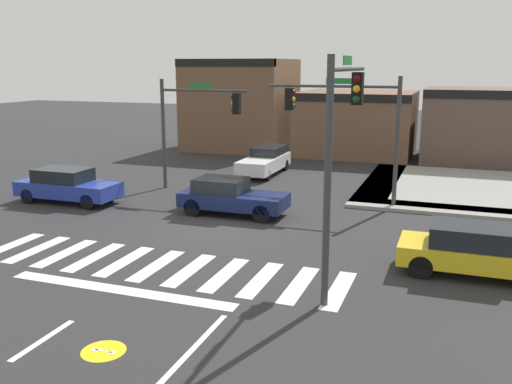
{
  "coord_description": "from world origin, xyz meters",
  "views": [
    {
      "loc": [
        8.29,
        -18.56,
        5.94
      ],
      "look_at": [
        1.18,
        1.12,
        1.17
      ],
      "focal_mm": 39.27,
      "sensor_mm": 36.0,
      "label": 1
    }
  ],
  "objects_px": {
    "traffic_signal_southeast": "(342,129)",
    "car_blue": "(67,185)",
    "car_navy": "(230,196)",
    "car_white": "(265,160)",
    "car_yellow": "(475,250)",
    "traffic_signal_northeast": "(347,116)",
    "traffic_signal_northwest": "(196,116)"
  },
  "relations": [
    {
      "from": "traffic_signal_southeast",
      "to": "car_yellow",
      "type": "xyz_separation_m",
      "value": [
        3.59,
        1.93,
        -3.53
      ]
    },
    {
      "from": "traffic_signal_southeast",
      "to": "car_white",
      "type": "xyz_separation_m",
      "value": [
        -7.08,
        14.44,
        -3.53
      ]
    },
    {
      "from": "traffic_signal_northeast",
      "to": "car_blue",
      "type": "distance_m",
      "value": 12.55
    },
    {
      "from": "car_blue",
      "to": "car_navy",
      "type": "bearing_deg",
      "value": 4.32
    },
    {
      "from": "car_navy",
      "to": "car_blue",
      "type": "xyz_separation_m",
      "value": [
        -7.54,
        -0.57,
        0.02
      ]
    },
    {
      "from": "traffic_signal_northwest",
      "to": "traffic_signal_southeast",
      "type": "distance_m",
      "value": 12.87
    },
    {
      "from": "car_yellow",
      "to": "traffic_signal_southeast",
      "type": "bearing_deg",
      "value": 28.25
    },
    {
      "from": "traffic_signal_northwest",
      "to": "traffic_signal_southeast",
      "type": "xyz_separation_m",
      "value": [
        8.82,
        -9.35,
        0.68
      ]
    },
    {
      "from": "traffic_signal_southeast",
      "to": "car_blue",
      "type": "xyz_separation_m",
      "value": [
        -13.14,
        5.21,
        -3.52
      ]
    },
    {
      "from": "car_navy",
      "to": "car_blue",
      "type": "relative_size",
      "value": 0.94
    },
    {
      "from": "car_navy",
      "to": "car_white",
      "type": "relative_size",
      "value": 0.91
    },
    {
      "from": "car_navy",
      "to": "car_blue",
      "type": "bearing_deg",
      "value": -175.68
    },
    {
      "from": "car_navy",
      "to": "car_yellow",
      "type": "height_order",
      "value": "car_yellow"
    },
    {
      "from": "traffic_signal_northeast",
      "to": "car_yellow",
      "type": "relative_size",
      "value": 1.3
    },
    {
      "from": "car_navy",
      "to": "car_yellow",
      "type": "relative_size",
      "value": 0.99
    },
    {
      "from": "car_navy",
      "to": "car_blue",
      "type": "height_order",
      "value": "car_blue"
    },
    {
      "from": "car_yellow",
      "to": "traffic_signal_northwest",
      "type": "bearing_deg",
      "value": -30.9
    },
    {
      "from": "traffic_signal_northeast",
      "to": "car_blue",
      "type": "xyz_separation_m",
      "value": [
        -11.53,
        -3.88,
        -3.07
      ]
    },
    {
      "from": "traffic_signal_northwest",
      "to": "car_white",
      "type": "relative_size",
      "value": 1.12
    },
    {
      "from": "car_yellow",
      "to": "traffic_signal_northeast",
      "type": "bearing_deg",
      "value": -54.06
    },
    {
      "from": "traffic_signal_northeast",
      "to": "car_blue",
      "type": "relative_size",
      "value": 1.24
    },
    {
      "from": "traffic_signal_northeast",
      "to": "car_white",
      "type": "relative_size",
      "value": 1.21
    },
    {
      "from": "traffic_signal_northwest",
      "to": "car_blue",
      "type": "height_order",
      "value": "traffic_signal_northwest"
    },
    {
      "from": "car_navy",
      "to": "car_yellow",
      "type": "distance_m",
      "value": 9.96
    },
    {
      "from": "traffic_signal_northeast",
      "to": "traffic_signal_southeast",
      "type": "xyz_separation_m",
      "value": [
        1.61,
        -9.1,
        0.45
      ]
    },
    {
      "from": "traffic_signal_northwest",
      "to": "car_yellow",
      "type": "xyz_separation_m",
      "value": [
        12.41,
        -7.43,
        -2.85
      ]
    },
    {
      "from": "car_blue",
      "to": "car_yellow",
      "type": "bearing_deg",
      "value": -11.11
    },
    {
      "from": "traffic_signal_southeast",
      "to": "traffic_signal_northeast",
      "type": "bearing_deg",
      "value": 10.03
    },
    {
      "from": "car_yellow",
      "to": "car_white",
      "type": "relative_size",
      "value": 0.93
    },
    {
      "from": "traffic_signal_northwest",
      "to": "car_white",
      "type": "distance_m",
      "value": 6.09
    },
    {
      "from": "traffic_signal_northeast",
      "to": "car_white",
      "type": "xyz_separation_m",
      "value": [
        -5.47,
        5.35,
        -3.08
      ]
    },
    {
      "from": "car_white",
      "to": "traffic_signal_northeast",
      "type": "bearing_deg",
      "value": 45.66
    }
  ]
}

